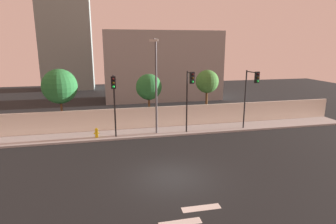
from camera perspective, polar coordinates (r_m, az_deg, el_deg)
ground_plane at (r=16.12m, az=0.89°, el=-13.05°), size 80.00×80.00×0.00m
sidewalk at (r=23.59m, az=-3.74°, el=-4.16°), size 36.00×2.40×0.15m
perimeter_wall at (r=24.54m, az=-4.24°, el=-1.10°), size 36.00×0.18×1.80m
traffic_light_left at (r=21.44m, az=-10.87°, el=3.68°), size 0.35×1.10×4.83m
traffic_light_center at (r=22.35m, az=4.38°, el=4.62°), size 0.38×1.13×5.03m
traffic_light_right at (r=24.10m, az=16.46°, el=4.76°), size 0.41×1.67×4.99m
street_lamp_curbside at (r=21.99m, az=-2.48°, el=6.58°), size 0.90×2.28×7.49m
fire_hydrant at (r=22.69m, az=-14.25°, el=-4.00°), size 0.44×0.26×0.76m
roadside_tree_leftmost at (r=25.22m, az=-21.06°, el=4.86°), size 2.90×2.90×5.28m
roadside_tree_midleft at (r=25.26m, az=-3.90°, el=5.05°), size 2.32×2.32×4.70m
roadside_tree_midright at (r=26.59m, az=7.91°, el=6.06°), size 2.15×2.15×4.95m
low_building_distant at (r=38.37m, az=-1.19°, el=9.36°), size 15.27×6.00×8.95m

